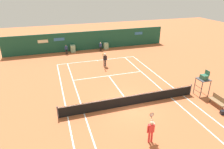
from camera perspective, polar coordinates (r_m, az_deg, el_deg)
ground_plane at (r=17.98m, az=4.50°, el=-7.66°), size 80.00×80.00×0.01m
tennis_net at (r=17.26m, az=5.28°, el=-7.18°), size 12.10×0.10×1.07m
sponsor_back_wall at (r=32.08m, az=-6.58°, el=9.40°), size 25.00×1.02×2.88m
umpire_chair at (r=19.99m, az=24.44°, el=-1.15°), size 1.00×1.00×2.44m
player_bench at (r=19.32m, az=27.74°, el=-6.50°), size 0.54×1.56×0.88m
player_on_baseline at (r=25.08m, az=-2.05°, el=4.42°), size 0.72×0.69×1.88m
player_near_side at (r=13.58m, az=10.93°, el=-15.03°), size 0.70×0.68×1.87m
ball_kid_centre_post at (r=31.44m, az=-3.24°, el=8.05°), size 0.44×0.20×1.34m
ball_kid_left_post at (r=30.61m, az=-12.78°, el=7.06°), size 0.45×0.20×1.36m
tennis_ball_near_service_line at (r=24.34m, az=-11.25°, el=0.87°), size 0.07×0.07×0.07m
tennis_ball_by_sideline at (r=22.08m, az=-1.80°, el=-1.14°), size 0.07×0.07×0.07m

